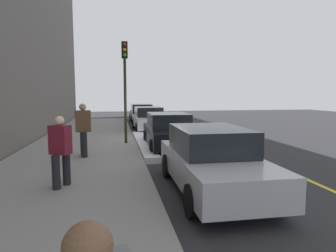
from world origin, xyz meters
TOP-DOWN VIEW (x-y plane):
  - ground_plane at (0.00, 0.00)m, footprint 56.00×56.00m
  - sidewalk at (0.00, -3.30)m, footprint 28.00×4.60m
  - lane_stripe_centre at (0.00, 3.20)m, footprint 28.00×0.14m
  - snow_bank_curb at (0.00, -0.70)m, footprint 7.01×0.56m
  - parked_car_charcoal at (-11.35, 0.23)m, footprint 4.78×1.91m
  - parked_car_white at (-5.65, 0.18)m, footprint 4.76×1.94m
  - parked_car_black at (0.87, 0.31)m, footprint 4.28×1.94m
  - parked_car_silver at (6.38, 0.35)m, footprint 4.40×1.92m
  - pedestrian_brown_coat at (2.49, -3.01)m, footprint 0.60×0.55m
  - pedestrian_burgundy_coat at (5.93, -3.15)m, footprint 0.50×0.53m
  - traffic_light_pole at (-0.06, -1.46)m, footprint 0.35×0.26m

SIDE VIEW (x-z plane):
  - ground_plane at x=0.00m, z-range 0.00..0.00m
  - lane_stripe_centre at x=0.00m, z-range 0.00..0.01m
  - sidewalk at x=0.00m, z-range 0.00..0.15m
  - snow_bank_curb at x=0.00m, z-range 0.00..0.22m
  - parked_car_black at x=0.87m, z-range 0.00..1.51m
  - parked_car_silver at x=6.38m, z-range 0.00..1.51m
  - parked_car_white at x=-5.65m, z-range 0.00..1.52m
  - parked_car_charcoal at x=-11.35m, z-range 0.00..1.52m
  - pedestrian_burgundy_coat at x=5.93m, z-range 0.21..1.87m
  - pedestrian_brown_coat at x=2.49m, z-range 0.21..2.06m
  - traffic_light_pole at x=-0.06m, z-range 0.92..5.35m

